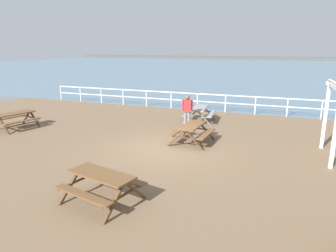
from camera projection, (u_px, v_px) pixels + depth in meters
ground_plane at (166, 151)px, 11.99m from camera, size 30.00×24.00×0.20m
sea_band at (263, 68)px, 59.66m from camera, size 142.00×90.00×0.01m
distant_shoreline at (273, 60)px, 98.54m from camera, size 142.00×6.00×1.80m
seaward_railing at (211, 99)px, 18.78m from camera, size 23.07×0.07×1.08m
picnic_table_near_left at (192, 129)px, 12.56m from camera, size 1.63×1.88×0.80m
picnic_table_near_right at (102, 180)px, 7.71m from camera, size 2.09×1.87×0.80m
picnic_table_mid_centre at (200, 111)px, 16.19m from camera, size 1.69×1.93×0.80m
picnic_table_far_right at (15, 117)px, 14.79m from camera, size 1.89×2.10×0.80m
visitor at (187, 109)px, 14.69m from camera, size 0.48×0.35×1.66m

